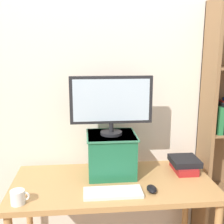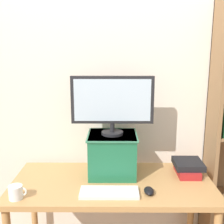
{
  "view_description": "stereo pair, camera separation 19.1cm",
  "coord_description": "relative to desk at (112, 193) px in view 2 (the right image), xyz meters",
  "views": [
    {
      "loc": [
        -0.18,
        -1.81,
        1.68
      ],
      "look_at": [
        -0.0,
        0.05,
        1.26
      ],
      "focal_mm": 45.0,
      "sensor_mm": 36.0,
      "label": 1
    },
    {
      "loc": [
        0.01,
        -1.82,
        1.68
      ],
      "look_at": [
        -0.0,
        0.05,
        1.26
      ],
      "focal_mm": 45.0,
      "sensor_mm": 36.0,
      "label": 2
    }
  ],
  "objects": [
    {
      "name": "coffee_mug",
      "position": [
        -0.59,
        -0.24,
        0.13
      ],
      "size": [
        0.11,
        0.09,
        0.09
      ],
      "color": "white",
      "rests_on": "desk"
    },
    {
      "name": "riser_box",
      "position": [
        -0.0,
        0.13,
        0.25
      ],
      "size": [
        0.36,
        0.33,
        0.31
      ],
      "color": "#1E6642",
      "rests_on": "desk"
    },
    {
      "name": "book_stack",
      "position": [
        0.56,
        0.13,
        0.14
      ],
      "size": [
        0.21,
        0.25,
        0.1
      ],
      "color": "maroon",
      "rests_on": "desk"
    },
    {
      "name": "computer_mouse",
      "position": [
        0.24,
        -0.17,
        0.11
      ],
      "size": [
        0.06,
        0.1,
        0.04
      ],
      "color": "black",
      "rests_on": "desk"
    },
    {
      "name": "desk",
      "position": [
        0.0,
        0.0,
        0.0
      ],
      "size": [
        1.41,
        0.66,
        0.77
      ],
      "color": "#B7844C",
      "rests_on": "ground_plane"
    },
    {
      "name": "keyboard",
      "position": [
        -0.02,
        -0.18,
        0.1
      ],
      "size": [
        0.38,
        0.15,
        0.02
      ],
      "color": "silver",
      "rests_on": "desk"
    },
    {
      "name": "computer_monitor",
      "position": [
        -0.0,
        0.13,
        0.63
      ],
      "size": [
        0.58,
        0.16,
        0.42
      ],
      "color": "black",
      "rests_on": "riser_box"
    },
    {
      "name": "back_wall",
      "position": [
        0.0,
        0.44,
        0.61
      ],
      "size": [
        7.0,
        0.08,
        2.6
      ],
      "color": "beige",
      "rests_on": "ground_plane"
    }
  ]
}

